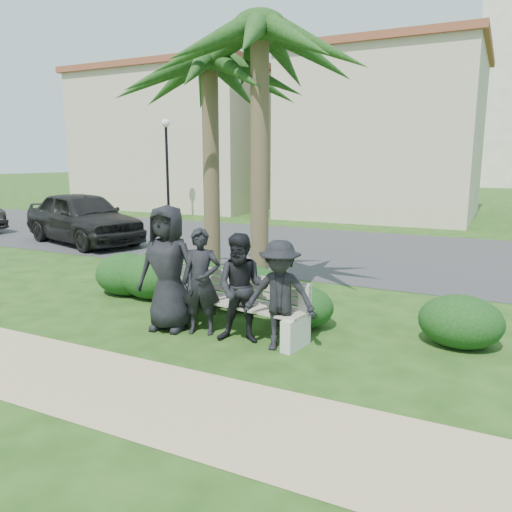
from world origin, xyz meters
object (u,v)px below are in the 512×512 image
object	(u,v)px
man_a	(168,268)
palm_left	(209,61)
street_lamp	(167,151)
park_bench	(232,307)
man_c	(242,289)
man_d	(280,296)
man_b	(201,282)
car_a	(83,218)
palm_right	(260,31)

from	to	relation	value
man_a	palm_left	distance (m)	4.27
street_lamp	park_bench	size ratio (longest dim) A/B	1.70
street_lamp	man_c	bearing A→B (deg)	-49.94
man_c	man_d	bearing A→B (deg)	-18.87
man_b	palm_left	distance (m)	4.49
park_bench	man_a	size ratio (longest dim) A/B	1.31
man_d	palm_left	bearing A→B (deg)	122.96
park_bench	man_c	bearing A→B (deg)	-34.08
man_d	man_c	bearing A→B (deg)	163.65
palm_left	car_a	size ratio (longest dim) A/B	1.13
street_lamp	man_b	world-z (taller)	street_lamp
man_c	car_a	xyz separation A→B (m)	(-8.50, 5.42, 0.02)
man_c	car_a	size ratio (longest dim) A/B	0.33
car_a	man_d	bearing A→B (deg)	-104.03
man_a	car_a	size ratio (longest dim) A/B	0.40
man_b	park_bench	bearing A→B (deg)	16.80
palm_left	man_b	bearing A→B (deg)	-62.24
park_bench	man_b	size ratio (longest dim) A/B	1.58
palm_left	man_a	bearing A→B (deg)	-73.96
street_lamp	palm_right	distance (m)	13.73
street_lamp	car_a	distance (m)	6.92
street_lamp	palm_left	xyz separation A→B (m)	(7.98, -9.41, 1.45)
man_d	palm_right	world-z (taller)	palm_right
man_d	car_a	world-z (taller)	car_a
palm_left	man_d	bearing A→B (deg)	-43.87
street_lamp	palm_right	bearing A→B (deg)	-46.92
car_a	street_lamp	bearing A→B (deg)	29.67
park_bench	palm_left	world-z (taller)	palm_left
man_a	palm_left	size ratio (longest dim) A/B	0.36
street_lamp	man_a	bearing A→B (deg)	-53.76
man_a	man_d	xyz separation A→B (m)	(1.86, -0.02, -0.20)
man_b	man_d	xyz separation A→B (m)	(1.31, -0.08, -0.03)
man_c	car_a	bearing A→B (deg)	131.80
man_b	car_a	world-z (taller)	car_a
street_lamp	man_b	xyz separation A→B (m)	(9.24, -11.79, -2.14)
park_bench	palm_right	world-z (taller)	palm_right
street_lamp	park_bench	bearing A→B (deg)	-50.16
park_bench	man_d	bearing A→B (deg)	-11.86
park_bench	car_a	xyz separation A→B (m)	(-8.16, 5.10, 0.42)
man_b	palm_left	world-z (taller)	palm_left
man_d	palm_left	world-z (taller)	palm_left
street_lamp	man_d	size ratio (longest dim) A/B	2.81
man_c	palm_left	distance (m)	4.78
man_b	man_c	xyz separation A→B (m)	(0.72, -0.05, -0.01)
park_bench	palm_left	size ratio (longest dim) A/B	0.47
man_b	palm_left	xyz separation A→B (m)	(-1.25, 2.38, 3.60)
man_d	palm_left	distance (m)	5.08
man_a	palm_left	world-z (taller)	palm_left
man_c	palm_right	xyz separation A→B (m)	(-0.65, 1.89, 3.89)
park_bench	man_d	xyz separation A→B (m)	(0.94, -0.35, 0.38)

